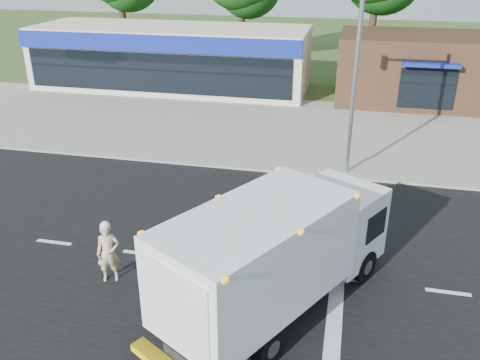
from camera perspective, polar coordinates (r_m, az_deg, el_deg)
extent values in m
plane|color=#385123|center=(15.35, -0.48, -9.60)|extent=(120.00, 120.00, 0.00)
cube|color=black|center=(15.35, -0.48, -9.59)|extent=(60.00, 14.00, 0.02)
cube|color=gray|center=(22.46, 4.23, 2.11)|extent=(60.00, 2.40, 0.12)
cube|color=gray|center=(27.89, 6.04, 6.46)|extent=(60.00, 9.00, 0.02)
cube|color=silver|center=(17.49, -20.15, -6.57)|extent=(1.20, 0.15, 0.01)
cube|color=silver|center=(16.18, -11.00, -8.08)|extent=(1.20, 0.15, 0.01)
cube|color=silver|center=(15.34, -0.49, -9.55)|extent=(1.20, 0.15, 0.01)
cube|color=silver|center=(15.07, 10.90, -10.77)|extent=(1.20, 0.15, 0.01)
cube|color=silver|center=(15.39, 22.34, -11.58)|extent=(1.20, 0.15, 0.01)
cube|color=silver|center=(12.72, 10.26, -18.49)|extent=(0.40, 7.00, 0.01)
cube|color=black|center=(12.77, 1.74, -13.83)|extent=(3.34, 4.80, 0.35)
cube|color=white|center=(14.72, 10.83, -4.67)|extent=(2.84, 2.79, 2.09)
cube|color=black|center=(15.36, 12.78, -2.72)|extent=(1.71, 1.07, 0.89)
cube|color=white|center=(11.95, 1.83, -8.60)|extent=(4.54, 5.50, 2.34)
cube|color=silver|center=(10.56, -7.36, -14.26)|extent=(1.75, 1.04, 1.89)
cube|color=orange|center=(11.37, 1.90, -3.77)|extent=(4.48, 5.34, 0.08)
cylinder|color=black|center=(15.72, 7.71, -6.89)|extent=(0.73, 0.98, 0.95)
cylinder|color=black|center=(14.92, 13.70, -9.32)|extent=(0.73, 0.98, 0.95)
cylinder|color=black|center=(13.05, -3.74, -14.13)|extent=(0.73, 0.98, 0.95)
cylinder|color=black|center=(12.02, 3.22, -18.14)|extent=(0.73, 0.98, 0.95)
imported|color=#C9BB86|center=(14.76, -14.55, -7.92)|extent=(0.76, 0.64, 1.78)
sphere|color=white|center=(14.33, -14.91, -5.02)|extent=(0.28, 0.28, 0.28)
cube|color=beige|center=(35.11, -7.68, 13.50)|extent=(18.00, 6.00, 4.00)
cube|color=navy|center=(32.06, -9.71, 14.88)|extent=(18.00, 0.30, 1.00)
cube|color=black|center=(32.40, -9.48, 11.74)|extent=(17.00, 0.12, 2.40)
cube|color=#382316|center=(33.29, 19.82, 11.70)|extent=(10.00, 6.00, 4.00)
cube|color=navy|center=(30.10, 20.65, 12.10)|extent=(3.00, 1.20, 0.20)
cube|color=black|center=(30.45, 20.24, 9.56)|extent=(3.00, 0.12, 2.20)
cylinder|color=gray|center=(20.49, 12.78, 10.95)|extent=(0.18, 0.18, 8.00)
cylinder|color=#332114|center=(44.84, -13.07, 17.66)|extent=(0.56, 0.56, 7.35)
cylinder|color=#332114|center=(41.66, 0.15, 17.43)|extent=(0.56, 0.56, 6.86)
cylinder|color=#332114|center=(40.65, 14.71, 17.20)|extent=(0.56, 0.56, 7.84)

